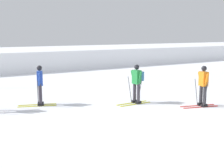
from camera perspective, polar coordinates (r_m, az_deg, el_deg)
ground_plane at (r=10.00m, az=11.91°, el=-8.54°), size 120.00×120.00×0.00m
far_snow_ridge at (r=28.77m, az=-18.90°, el=4.42°), size 80.00×9.84×1.61m
skier_orange at (r=13.37m, az=16.47°, el=-0.15°), size 1.64×0.97×1.71m
skier_blue at (r=13.34m, az=-13.20°, el=-0.04°), size 1.63×0.95×1.71m
skier_green at (r=13.42m, az=4.64°, el=0.41°), size 1.60×1.00×1.71m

